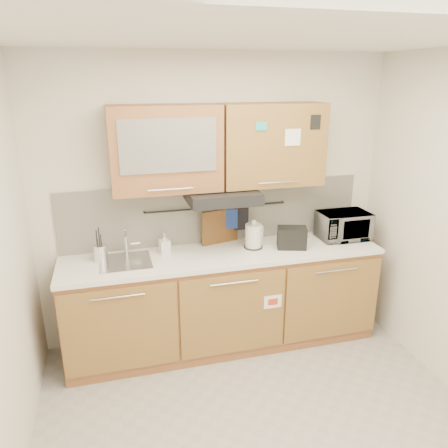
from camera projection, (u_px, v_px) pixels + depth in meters
floor at (269, 437)px, 3.05m from camera, size 3.20×3.20×0.00m
ceiling at (285, 33)px, 2.21m from camera, size 3.20×3.20×0.00m
wall_back at (215, 202)px, 4.00m from camera, size 3.20×0.00×3.20m
base_cabinet at (224, 304)px, 4.01m from camera, size 2.80×0.64×0.88m
countertop at (224, 255)px, 3.85m from camera, size 2.82×0.62×0.04m
backsplash at (216, 213)px, 4.02m from camera, size 2.80×0.02×0.56m
upper_cabinets at (219, 147)px, 3.67m from camera, size 1.82×0.37×0.70m
range_hood at (222, 196)px, 3.74m from camera, size 0.60×0.46×0.10m
sink at (126, 261)px, 3.64m from camera, size 0.42×0.40×0.26m
utensil_rail at (217, 207)px, 3.97m from camera, size 1.30×0.02×0.02m
utensil_crock at (101, 253)px, 3.64m from camera, size 0.14×0.14×0.29m
kettle at (254, 237)px, 3.92m from camera, size 0.20×0.20×0.27m
toaster at (292, 237)px, 3.92m from camera, size 0.29×0.22×0.19m
microwave at (343, 225)px, 4.14m from camera, size 0.47×0.32×0.26m
soap_bottle at (165, 244)px, 3.78m from camera, size 0.10×0.10×0.19m
cutting_board at (220, 233)px, 4.04m from camera, size 0.36×0.12×0.46m
oven_mitt at (232, 218)px, 4.03m from camera, size 0.11×0.05×0.18m
dark_pouch at (241, 219)px, 4.05m from camera, size 0.13×0.04×0.21m
pot_holder at (239, 218)px, 4.04m from camera, size 0.15×0.03×0.18m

